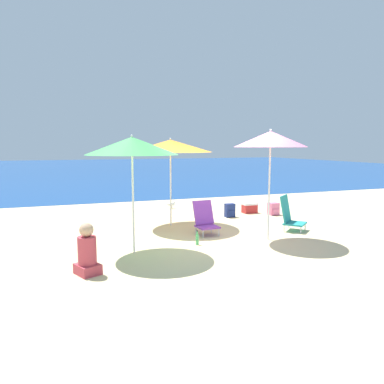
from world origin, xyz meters
TOP-DOWN VIEW (x-y plane):
  - ground_plane at (0.00, 0.00)m, footprint 60.00×60.00m
  - sea_water at (0.00, 25.91)m, footprint 60.00×40.00m
  - beach_umbrella_orange at (-0.70, 1.70)m, footprint 2.06×2.06m
  - beach_umbrella_pink at (0.82, -0.39)m, footprint 1.51×1.51m
  - beach_umbrella_green at (-2.05, -0.36)m, footprint 1.70×1.70m
  - beach_chair_teal at (1.75, 0.20)m, footprint 0.74×0.74m
  - beach_chair_purple at (-0.25, 0.53)m, footprint 0.49×0.57m
  - person_seated_near at (-2.96, -1.29)m, footprint 0.44×0.47m
  - backpack_navy at (1.14, 2.14)m, footprint 0.26×0.21m
  - backpack_pink at (2.47, 2.02)m, footprint 0.27×0.27m
  - water_bottle at (-0.74, -0.27)m, footprint 0.06×0.06m
  - cooler_box at (1.98, 2.54)m, footprint 0.42×0.28m
  - seagull at (0.03, 4.08)m, footprint 0.27×0.11m

SIDE VIEW (x-z plane):
  - ground_plane at x=0.00m, z-range 0.00..0.00m
  - sea_water at x=0.00m, z-range 0.00..0.01m
  - water_bottle at x=-0.74m, z-range -0.03..0.26m
  - seagull at x=0.03m, z-range 0.03..0.25m
  - cooler_box at x=1.98m, z-range 0.00..0.30m
  - backpack_pink at x=2.47m, z-range 0.00..0.35m
  - backpack_navy at x=1.14m, z-range 0.00..0.37m
  - person_seated_near at x=-2.96m, z-range -0.06..0.75m
  - beach_chair_purple at x=-0.25m, z-range -0.03..0.72m
  - beach_chair_teal at x=1.75m, z-range -0.05..0.78m
  - beach_umbrella_orange at x=-0.70m, z-range 0.89..3.06m
  - beach_umbrella_green at x=-2.05m, z-range 0.89..3.07m
  - beach_umbrella_pink at x=0.82m, z-range 0.95..3.28m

